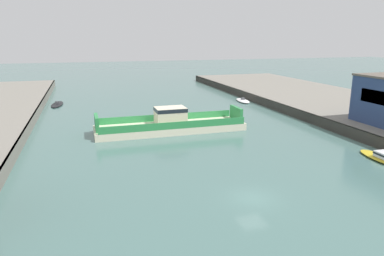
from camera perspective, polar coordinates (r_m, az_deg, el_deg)
name	(u,v)px	position (r m, az deg, el deg)	size (l,w,h in m)	color
ground_plane	(253,198)	(34.24, 9.72, -11.03)	(400.00, 400.00, 0.00)	#476B66
chain_ferry	(171,124)	(56.55, -3.46, 0.61)	(23.72, 6.24, 3.88)	beige
moored_boat_near_left	(57,104)	(84.18, -20.82, 3.58)	(2.96, 8.15, 0.87)	black
moored_boat_near_right	(243,101)	(83.93, 8.16, 4.38)	(3.18, 6.92, 0.96)	white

